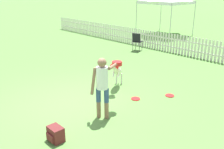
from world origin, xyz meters
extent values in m
plane|color=#5B8C42|center=(0.00, 0.00, 0.00)|extent=(240.00, 240.00, 0.00)
cylinder|color=#8C664C|center=(1.10, 0.07, 0.22)|extent=(0.11, 0.11, 0.43)
cylinder|color=#334C7A|center=(1.10, 0.07, 0.61)|extent=(0.12, 0.12, 0.35)
cylinder|color=#8C664C|center=(1.26, 0.18, 0.22)|extent=(0.11, 0.11, 0.43)
cylinder|color=#334C7A|center=(1.26, 0.18, 0.61)|extent=(0.12, 0.12, 0.35)
cylinder|color=white|center=(1.18, 0.12, 1.06)|extent=(0.39, 0.39, 0.54)
sphere|color=#8C664C|center=(1.18, 0.12, 1.43)|extent=(0.22, 0.22, 0.22)
cylinder|color=#8C664C|center=(1.04, -0.03, 0.97)|extent=(0.08, 0.20, 0.66)
cylinder|color=#8C664C|center=(1.16, 0.51, 1.27)|extent=(0.39, 0.61, 0.14)
cylinder|color=red|center=(1.00, 0.79, 1.20)|extent=(0.26, 0.26, 0.02)
cylinder|color=red|center=(1.00, 0.79, 1.22)|extent=(0.26, 0.26, 0.02)
cylinder|color=red|center=(1.00, 0.79, 1.25)|extent=(0.26, 0.26, 0.02)
cylinder|color=red|center=(1.00, 0.79, 1.28)|extent=(0.26, 0.26, 0.02)
ellipsoid|color=beige|center=(0.01, 1.78, 0.57)|extent=(0.64, 0.76, 0.57)
ellipsoid|color=silver|center=(0.01, 1.78, 0.53)|extent=(0.34, 0.40, 0.28)
sphere|color=beige|center=(0.25, 1.44, 0.81)|extent=(0.19, 0.19, 0.19)
cone|color=beige|center=(0.30, 1.37, 0.86)|extent=(0.18, 0.19, 0.15)
cylinder|color=red|center=(0.30, 1.37, 0.86)|extent=(0.30, 0.27, 0.24)
cone|color=beige|center=(0.28, 1.49, 0.89)|extent=(0.06, 0.06, 0.08)
cone|color=beige|center=(0.19, 1.43, 0.89)|extent=(0.06, 0.06, 0.08)
cylinder|color=silver|center=(-0.10, 2.09, 0.19)|extent=(0.06, 0.06, 0.38)
cylinder|color=silver|center=(-0.25, 1.99, 0.19)|extent=(0.06, 0.06, 0.38)
cylinder|color=silver|center=(0.20, 1.64, 0.59)|extent=(0.15, 0.18, 0.30)
cylinder|color=silver|center=(0.07, 1.55, 0.59)|extent=(0.15, 0.18, 0.30)
cone|color=beige|center=(-0.25, 2.15, 0.42)|extent=(0.25, 0.32, 0.23)
cylinder|color=red|center=(1.02, 1.54, 0.01)|extent=(0.26, 0.26, 0.02)
cylinder|color=red|center=(1.58, 2.45, 0.01)|extent=(0.26, 0.26, 0.02)
cube|color=maroon|center=(1.25, -1.25, 0.16)|extent=(0.35, 0.24, 0.33)
cube|color=maroon|center=(1.25, -1.39, 0.13)|extent=(0.25, 0.04, 0.16)
cube|color=silver|center=(0.00, 6.98, 0.28)|extent=(23.01, 0.04, 0.06)
cube|color=silver|center=(0.00, 6.98, 0.66)|extent=(23.01, 0.04, 0.06)
cube|color=silver|center=(-11.42, 6.98, 0.46)|extent=(0.09, 0.02, 0.92)
cube|color=silver|center=(-11.26, 6.98, 0.46)|extent=(0.09, 0.02, 0.92)
cube|color=silver|center=(-11.10, 6.98, 0.46)|extent=(0.09, 0.02, 0.92)
cube|color=silver|center=(-10.93, 6.98, 0.46)|extent=(0.09, 0.02, 0.92)
cube|color=silver|center=(-10.77, 6.98, 0.46)|extent=(0.09, 0.02, 0.92)
cube|color=silver|center=(-10.61, 6.98, 0.46)|extent=(0.09, 0.02, 0.92)
cube|color=silver|center=(-10.44, 6.98, 0.46)|extent=(0.09, 0.02, 0.92)
cube|color=silver|center=(-10.28, 6.98, 0.46)|extent=(0.09, 0.02, 0.92)
cube|color=silver|center=(-10.12, 6.98, 0.46)|extent=(0.09, 0.02, 0.92)
cube|color=silver|center=(-9.95, 6.98, 0.46)|extent=(0.09, 0.02, 0.92)
cube|color=silver|center=(-9.79, 6.98, 0.46)|extent=(0.09, 0.02, 0.92)
cube|color=silver|center=(-9.63, 6.98, 0.46)|extent=(0.09, 0.02, 0.92)
cube|color=silver|center=(-9.46, 6.98, 0.46)|extent=(0.09, 0.02, 0.92)
cube|color=silver|center=(-9.30, 6.98, 0.46)|extent=(0.09, 0.02, 0.92)
cube|color=silver|center=(-9.14, 6.98, 0.46)|extent=(0.09, 0.02, 0.92)
cube|color=silver|center=(-8.98, 6.98, 0.46)|extent=(0.09, 0.02, 0.92)
cube|color=silver|center=(-8.81, 6.98, 0.46)|extent=(0.09, 0.02, 0.92)
cube|color=silver|center=(-8.65, 6.98, 0.46)|extent=(0.09, 0.02, 0.92)
cube|color=silver|center=(-8.49, 6.98, 0.46)|extent=(0.09, 0.02, 0.92)
cube|color=silver|center=(-8.32, 6.98, 0.46)|extent=(0.09, 0.02, 0.92)
cube|color=silver|center=(-8.16, 6.98, 0.46)|extent=(0.09, 0.02, 0.92)
cube|color=silver|center=(-8.00, 6.98, 0.46)|extent=(0.09, 0.02, 0.92)
cube|color=silver|center=(-7.83, 6.98, 0.46)|extent=(0.09, 0.02, 0.92)
cube|color=silver|center=(-7.67, 6.98, 0.46)|extent=(0.09, 0.02, 0.92)
cube|color=silver|center=(-7.51, 6.98, 0.46)|extent=(0.09, 0.02, 0.92)
cube|color=silver|center=(-7.34, 6.98, 0.46)|extent=(0.09, 0.02, 0.92)
cube|color=silver|center=(-7.18, 6.98, 0.46)|extent=(0.09, 0.02, 0.92)
cube|color=silver|center=(-7.02, 6.98, 0.46)|extent=(0.09, 0.02, 0.92)
cube|color=silver|center=(-6.85, 6.98, 0.46)|extent=(0.09, 0.02, 0.92)
cube|color=silver|center=(-6.69, 6.98, 0.46)|extent=(0.09, 0.02, 0.92)
cube|color=silver|center=(-6.53, 6.98, 0.46)|extent=(0.09, 0.02, 0.92)
cube|color=silver|center=(-6.36, 6.98, 0.46)|extent=(0.09, 0.02, 0.92)
cube|color=silver|center=(-6.20, 6.98, 0.46)|extent=(0.09, 0.02, 0.92)
cube|color=silver|center=(-6.04, 6.98, 0.46)|extent=(0.09, 0.02, 0.92)
cube|color=silver|center=(-5.87, 6.98, 0.46)|extent=(0.09, 0.02, 0.92)
cube|color=silver|center=(-5.71, 6.98, 0.46)|extent=(0.09, 0.02, 0.92)
cube|color=silver|center=(-5.55, 6.98, 0.46)|extent=(0.09, 0.02, 0.92)
cube|color=silver|center=(-5.39, 6.98, 0.46)|extent=(0.09, 0.02, 0.92)
cube|color=silver|center=(-5.22, 6.98, 0.46)|extent=(0.09, 0.02, 0.92)
cube|color=silver|center=(-5.06, 6.98, 0.46)|extent=(0.09, 0.02, 0.92)
cube|color=silver|center=(-4.90, 6.98, 0.46)|extent=(0.09, 0.02, 0.92)
cube|color=silver|center=(-4.73, 6.98, 0.46)|extent=(0.09, 0.02, 0.92)
cube|color=silver|center=(-4.57, 6.98, 0.46)|extent=(0.09, 0.02, 0.92)
cube|color=silver|center=(-4.41, 6.98, 0.46)|extent=(0.09, 0.02, 0.92)
cube|color=silver|center=(-4.24, 6.98, 0.46)|extent=(0.09, 0.02, 0.92)
cube|color=silver|center=(-4.08, 6.98, 0.46)|extent=(0.09, 0.02, 0.92)
cube|color=silver|center=(-3.92, 6.98, 0.46)|extent=(0.09, 0.02, 0.92)
cube|color=silver|center=(-3.75, 6.98, 0.46)|extent=(0.09, 0.02, 0.92)
cube|color=silver|center=(-3.59, 6.98, 0.46)|extent=(0.09, 0.02, 0.92)
cube|color=silver|center=(-3.43, 6.98, 0.46)|extent=(0.09, 0.02, 0.92)
cube|color=silver|center=(-3.26, 6.98, 0.46)|extent=(0.09, 0.02, 0.92)
cube|color=silver|center=(-3.10, 6.98, 0.46)|extent=(0.09, 0.02, 0.92)
cube|color=silver|center=(-2.94, 6.98, 0.46)|extent=(0.09, 0.02, 0.92)
cube|color=silver|center=(-2.77, 6.98, 0.46)|extent=(0.09, 0.02, 0.92)
cube|color=silver|center=(-2.61, 6.98, 0.46)|extent=(0.09, 0.02, 0.92)
cube|color=silver|center=(-2.45, 6.98, 0.46)|extent=(0.09, 0.02, 0.92)
cube|color=silver|center=(-2.28, 6.98, 0.46)|extent=(0.09, 0.02, 0.92)
cube|color=silver|center=(-2.12, 6.98, 0.46)|extent=(0.09, 0.02, 0.92)
cube|color=silver|center=(-1.96, 6.98, 0.46)|extent=(0.09, 0.02, 0.92)
cube|color=silver|center=(-1.80, 6.98, 0.46)|extent=(0.09, 0.02, 0.92)
cube|color=silver|center=(-1.63, 6.98, 0.46)|extent=(0.09, 0.02, 0.92)
cube|color=silver|center=(-1.47, 6.98, 0.46)|extent=(0.09, 0.02, 0.92)
cube|color=silver|center=(-1.31, 6.98, 0.46)|extent=(0.09, 0.02, 0.92)
cube|color=silver|center=(-1.14, 6.98, 0.46)|extent=(0.09, 0.02, 0.92)
cube|color=silver|center=(-0.98, 6.98, 0.46)|extent=(0.09, 0.02, 0.92)
cube|color=silver|center=(-0.82, 6.98, 0.46)|extent=(0.09, 0.02, 0.92)
cube|color=silver|center=(-0.65, 6.98, 0.46)|extent=(0.09, 0.02, 0.92)
cube|color=silver|center=(-0.49, 6.98, 0.46)|extent=(0.09, 0.02, 0.92)
cube|color=silver|center=(-0.33, 6.98, 0.46)|extent=(0.09, 0.02, 0.92)
cube|color=silver|center=(-0.16, 6.98, 0.46)|extent=(0.09, 0.02, 0.92)
cube|color=silver|center=(0.00, 6.98, 0.46)|extent=(0.09, 0.02, 0.92)
cube|color=silver|center=(0.16, 6.98, 0.46)|extent=(0.09, 0.02, 0.92)
cube|color=silver|center=(0.33, 6.98, 0.46)|extent=(0.09, 0.02, 0.92)
cube|color=silver|center=(0.49, 6.98, 0.46)|extent=(0.09, 0.02, 0.92)
cube|color=silver|center=(0.65, 6.98, 0.46)|extent=(0.09, 0.02, 0.92)
cube|color=silver|center=(0.82, 6.98, 0.46)|extent=(0.09, 0.02, 0.92)
cube|color=silver|center=(0.98, 6.98, 0.46)|extent=(0.09, 0.02, 0.92)
cube|color=silver|center=(1.14, 6.98, 0.46)|extent=(0.09, 0.02, 0.92)
cylinder|color=#333338|center=(-2.76, 6.29, 0.23)|extent=(0.02, 0.02, 0.47)
cylinder|color=#333338|center=(-3.10, 6.17, 0.23)|extent=(0.02, 0.02, 0.47)
cylinder|color=#333338|center=(-2.64, 5.95, 0.23)|extent=(0.02, 0.02, 0.47)
cylinder|color=#333338|center=(-2.99, 5.83, 0.23)|extent=(0.02, 0.02, 0.47)
cube|color=black|center=(-2.87, 6.06, 0.47)|extent=(0.54, 0.54, 0.03)
cube|color=black|center=(-2.81, 5.88, 0.69)|extent=(0.43, 0.22, 0.44)
cylinder|color=#B2B2B2|center=(-6.02, 9.48, 1.12)|extent=(0.04, 0.04, 2.24)
cylinder|color=#B2B2B2|center=(-3.26, 9.48, 1.12)|extent=(0.04, 0.04, 2.24)
cylinder|color=#B2B2B2|center=(-6.02, 12.23, 1.12)|extent=(0.04, 0.04, 2.24)
cylinder|color=#B2B2B2|center=(-3.26, 12.23, 1.12)|extent=(0.04, 0.04, 2.24)
cube|color=white|center=(-4.64, 10.86, 2.14)|extent=(2.75, 2.75, 0.20)
camera|label=1|loc=(5.37, -3.50, 3.09)|focal=40.00mm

